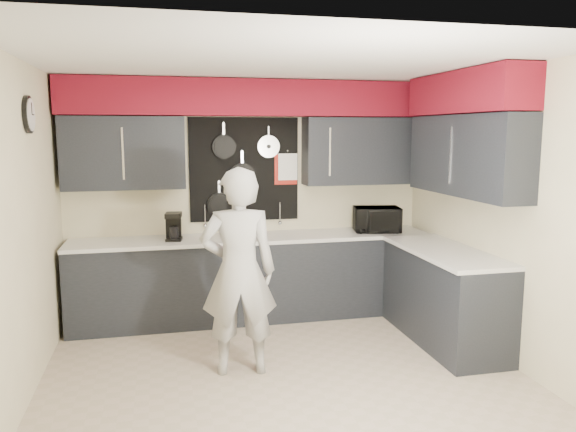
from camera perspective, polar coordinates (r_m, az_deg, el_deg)
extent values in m
plane|color=#B9A590|center=(5.02, -0.59, -15.46)|extent=(4.00, 4.00, 0.00)
cube|color=beige|center=(6.35, -3.99, 1.82)|extent=(4.00, 0.01, 2.60)
cube|color=black|center=(6.09, -16.34, 6.16)|extent=(1.24, 0.32, 0.75)
cube|color=black|center=(6.48, 7.51, 6.56)|extent=(1.34, 0.32, 0.75)
cube|color=maroon|center=(6.14, -3.83, 11.87)|extent=(3.94, 0.36, 0.38)
cube|color=black|center=(6.30, -4.45, 4.73)|extent=(1.22, 0.03, 1.15)
cylinder|color=black|center=(6.22, -6.54, 7.00)|extent=(0.26, 0.04, 0.26)
cylinder|color=black|center=(6.26, -4.66, 4.01)|extent=(0.30, 0.04, 0.30)
cylinder|color=black|center=(6.26, -6.98, 1.13)|extent=(0.27, 0.04, 0.27)
cylinder|color=silver|center=(6.30, -1.98, 7.07)|extent=(0.25, 0.02, 0.25)
cube|color=#A7170C|center=(6.37, -0.23, 4.75)|extent=(0.26, 0.01, 0.34)
cube|color=white|center=(6.35, -0.02, 5.01)|extent=(0.22, 0.01, 0.30)
cylinder|color=silver|center=(6.28, -8.43, 0.10)|extent=(0.01, 0.01, 0.20)
cylinder|color=silver|center=(6.32, -4.59, 0.23)|extent=(0.01, 0.01, 0.20)
cylinder|color=silver|center=(6.40, -0.82, 0.36)|extent=(0.01, 0.01, 0.20)
cube|color=beige|center=(5.43, 20.41, 0.14)|extent=(0.01, 3.50, 2.60)
cube|color=black|center=(5.56, 17.66, 5.90)|extent=(0.32, 1.70, 0.75)
cube|color=maroon|center=(5.55, 17.75, 11.84)|extent=(0.36, 1.70, 0.38)
cube|color=beige|center=(4.66, -25.37, -1.48)|extent=(0.01, 3.50, 2.60)
cylinder|color=black|center=(4.99, -24.88, 9.33)|extent=(0.04, 0.30, 0.30)
cylinder|color=white|center=(4.98, -24.63, 9.35)|extent=(0.01, 0.26, 0.26)
cube|color=black|center=(6.22, -3.48, -6.39)|extent=(3.90, 0.60, 0.88)
cube|color=silver|center=(6.11, -3.49, -2.25)|extent=(3.90, 0.63, 0.04)
cube|color=black|center=(5.75, 15.56, -7.95)|extent=(0.60, 1.60, 0.88)
cube|color=silver|center=(5.64, 15.61, -3.47)|extent=(0.63, 1.60, 0.04)
cube|color=black|center=(6.09, -3.03, -10.55)|extent=(3.90, 0.06, 0.10)
imported|color=black|center=(6.42, 9.00, -0.35)|extent=(0.56, 0.43, 0.28)
cube|color=#341610|center=(6.06, -3.78, -1.09)|extent=(0.10, 0.10, 0.22)
cylinder|color=silver|center=(6.04, -5.38, -1.34)|extent=(0.14, 0.14, 0.18)
cube|color=black|center=(5.98, -11.49, -2.31)|extent=(0.19, 0.22, 0.03)
cube|color=black|center=(6.03, -11.55, -0.91)|extent=(0.17, 0.08, 0.27)
cube|color=black|center=(5.94, -11.57, 0.08)|extent=(0.19, 0.22, 0.05)
cylinder|color=black|center=(5.95, -11.51, -1.63)|extent=(0.10, 0.10, 0.12)
imported|color=#A5A5A3|center=(4.75, -5.04, -5.67)|extent=(0.68, 0.48, 1.76)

